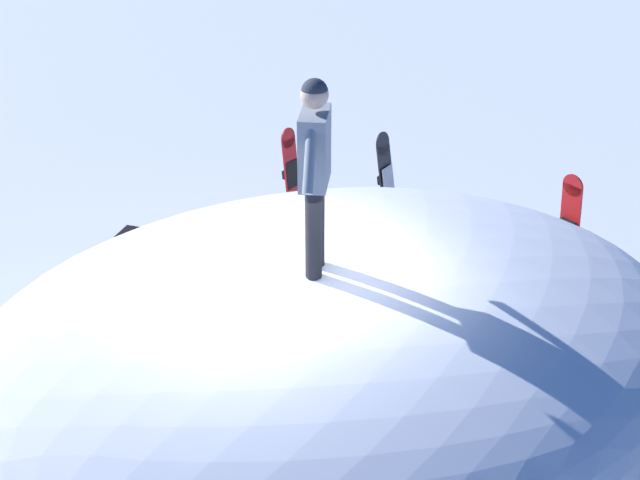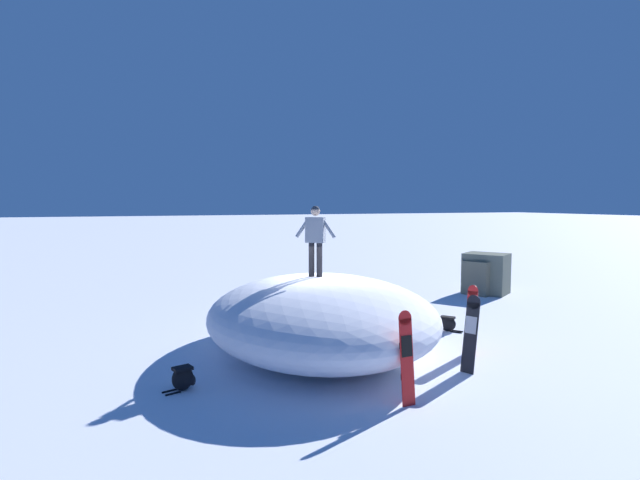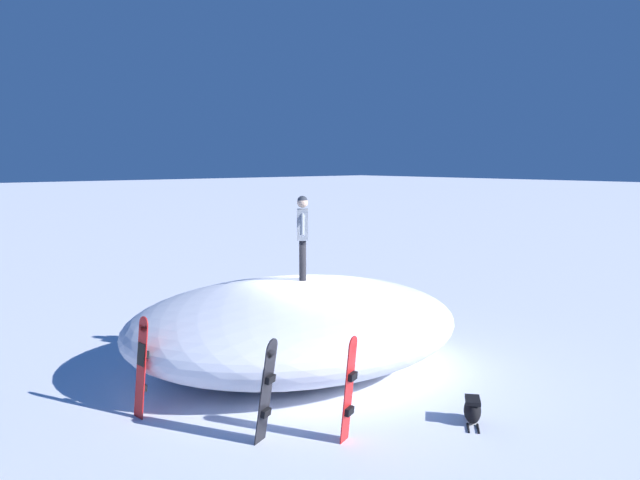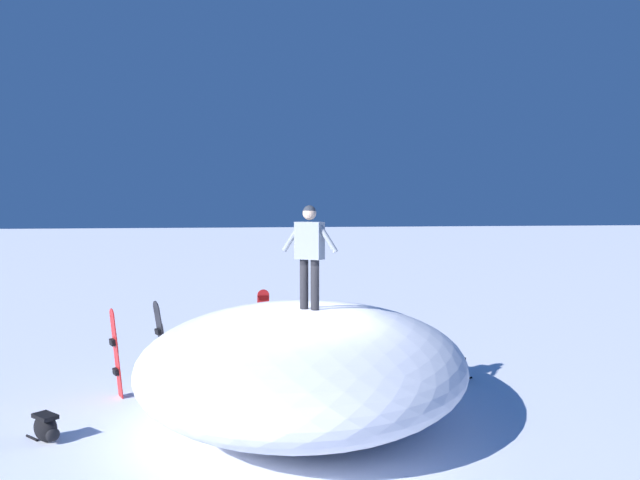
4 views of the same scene
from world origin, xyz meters
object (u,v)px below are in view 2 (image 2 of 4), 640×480
at_px(snowboarder_standing, 315,234).
at_px(backpack_near, 183,378).
at_px(snowboard_secondary_upright, 471,319).
at_px(snowboard_tertiary_upright, 406,356).
at_px(backpack_far, 447,323).
at_px(snowboard_primary_upright, 471,332).

height_order(snowboarder_standing, backpack_near, snowboarder_standing).
distance_m(snowboard_secondary_upright, snowboard_tertiary_upright, 3.47).
height_order(snowboarder_standing, snowboard_secondary_upright, snowboarder_standing).
relative_size(snowboarder_standing, backpack_far, 2.59).
height_order(snowboard_primary_upright, backpack_near, snowboard_primary_upright).
bearing_deg(snowboarder_standing, backpack_near, 24.71).
xyz_separation_m(snowboarder_standing, snowboard_tertiary_upright, (-0.30, 3.64, -1.93)).
distance_m(snowboard_primary_upright, backpack_far, 3.36).
bearing_deg(snowboard_primary_upright, snowboard_secondary_upright, -128.99).
xyz_separation_m(snowboard_primary_upright, backpack_far, (-1.55, -2.92, -0.63)).
distance_m(snowboarder_standing, backpack_far, 4.76).
distance_m(backpack_near, backpack_far, 7.48).
relative_size(snowboard_secondary_upright, backpack_far, 2.51).
distance_m(snowboard_primary_upright, backpack_near, 5.88).
relative_size(snowboard_primary_upright, snowboard_tertiary_upright, 0.97).
bearing_deg(backpack_far, snowboarder_standing, 3.26).
distance_m(snowboard_primary_upright, snowboard_secondary_upright, 1.22).
xyz_separation_m(snowboarder_standing, snowboard_secondary_upright, (-3.21, 1.75, -1.95)).
distance_m(snowboarder_standing, backpack_near, 4.42).
bearing_deg(backpack_far, snowboard_primary_upright, 62.12).
bearing_deg(snowboard_primary_upright, backpack_near, -11.68).
bearing_deg(backpack_near, backpack_far, -166.57).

